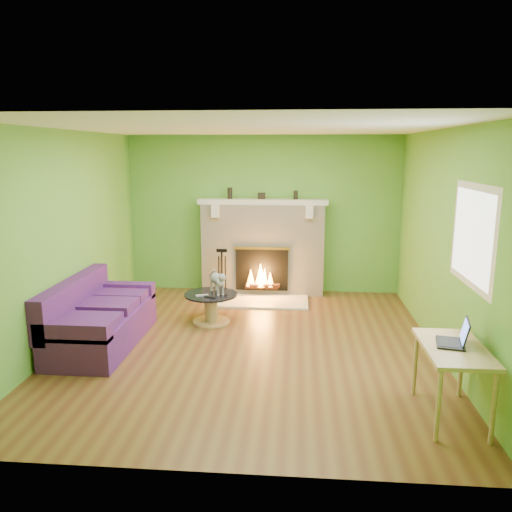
{
  "coord_description": "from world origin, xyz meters",
  "views": [
    {
      "loc": [
        0.56,
        -5.76,
        2.35
      ],
      "look_at": [
        0.05,
        0.4,
        1.04
      ],
      "focal_mm": 35.0,
      "sensor_mm": 36.0,
      "label": 1
    }
  ],
  "objects_px": {
    "sofa": "(98,319)",
    "cat": "(217,281)",
    "desk": "(453,355)",
    "coffee_table": "(211,306)"
  },
  "relations": [
    {
      "from": "sofa",
      "to": "cat",
      "type": "relative_size",
      "value": 3.42
    },
    {
      "from": "sofa",
      "to": "desk",
      "type": "relative_size",
      "value": 1.99
    },
    {
      "from": "sofa",
      "to": "coffee_table",
      "type": "xyz_separation_m",
      "value": [
        1.25,
        0.89,
        -0.08
      ]
    },
    {
      "from": "coffee_table",
      "to": "desk",
      "type": "height_order",
      "value": "desk"
    },
    {
      "from": "coffee_table",
      "to": "desk",
      "type": "relative_size",
      "value": 0.81
    },
    {
      "from": "sofa",
      "to": "desk",
      "type": "distance_m",
      "value": 4.08
    },
    {
      "from": "sofa",
      "to": "coffee_table",
      "type": "height_order",
      "value": "sofa"
    },
    {
      "from": "coffee_table",
      "to": "cat",
      "type": "bearing_deg",
      "value": 32.01
    },
    {
      "from": "cat",
      "to": "desk",
      "type": "bearing_deg",
      "value": -72.82
    },
    {
      "from": "sofa",
      "to": "coffee_table",
      "type": "relative_size",
      "value": 2.47
    }
  ]
}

